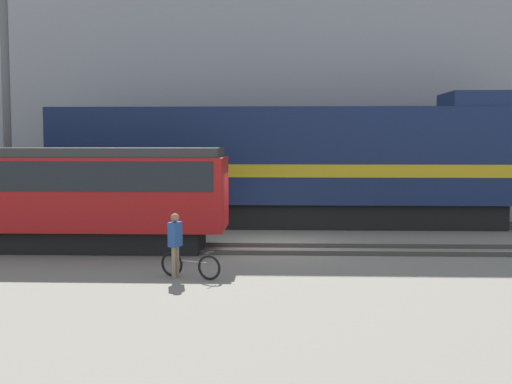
{
  "coord_description": "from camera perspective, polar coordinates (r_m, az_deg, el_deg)",
  "views": [
    {
      "loc": [
        0.35,
        -21.02,
        3.47
      ],
      "look_at": [
        -0.49,
        0.07,
        1.8
      ],
      "focal_mm": 45.0,
      "sensor_mm": 36.0,
      "label": 1
    }
  ],
  "objects": [
    {
      "name": "bicycle",
      "position": [
        16.46,
        -5.86,
        -6.52
      ],
      "size": [
        1.63,
        0.78,
        0.7
      ],
      "color": "black",
      "rests_on": "ground"
    },
    {
      "name": "utility_pole_left",
      "position": [
        25.24,
        -21.27,
        6.18
      ],
      "size": [
        0.29,
        0.29,
        8.67
      ],
      "color": "#595959",
      "rests_on": "ground"
    },
    {
      "name": "ground_plane",
      "position": [
        21.31,
        1.31,
        -4.85
      ],
      "size": [
        120.0,
        120.0,
        0.0
      ],
      "primitive_type": "plane",
      "color": "slate"
    },
    {
      "name": "track_near",
      "position": [
        20.38,
        1.27,
        -5.08
      ],
      "size": [
        60.0,
        1.5,
        0.14
      ],
      "color": "#47423D",
      "rests_on": "ground"
    },
    {
      "name": "person",
      "position": [
        16.41,
        -7.2,
        -4.17
      ],
      "size": [
        0.34,
        0.42,
        1.65
      ],
      "color": "#8C7A5B",
      "rests_on": "ground"
    },
    {
      "name": "freight_locomotive",
      "position": [
        26.21,
        2.89,
        2.45
      ],
      "size": [
        18.84,
        3.04,
        5.41
      ],
      "color": "black",
      "rests_on": "ground"
    },
    {
      "name": "track_far",
      "position": [
        26.41,
        1.5,
        -2.87
      ],
      "size": [
        60.0,
        1.51,
        0.14
      ],
      "color": "#47423D",
      "rests_on": "ground"
    },
    {
      "name": "streetcar",
      "position": [
        21.66,
        -19.25,
        0.04
      ],
      "size": [
        12.35,
        2.54,
        3.27
      ],
      "color": "black",
      "rests_on": "ground"
    },
    {
      "name": "building_backdrop",
      "position": [
        33.08,
        1.69,
        9.33
      ],
      "size": [
        49.34,
        6.0,
        12.48
      ],
      "color": "#99999E",
      "rests_on": "ground"
    }
  ]
}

